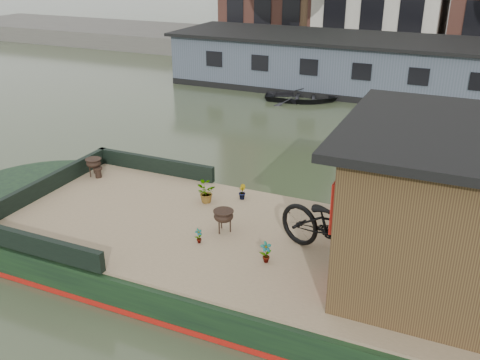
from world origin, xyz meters
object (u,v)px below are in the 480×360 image
at_px(brazier_front, 224,221).
at_px(dinghy, 302,93).
at_px(brazier_rear, 94,167).
at_px(bicycle, 337,228).
at_px(cabin, 479,213).
at_px(potted_plant_a, 266,252).

distance_m(brazier_front, dinghy, 11.68).
distance_m(brazier_front, brazier_rear, 3.92).
height_order(bicycle, dinghy, bicycle).
height_order(bicycle, brazier_front, bicycle).
bearing_deg(cabin, brazier_rear, 171.31).
height_order(bicycle, potted_plant_a, bicycle).
bearing_deg(bicycle, potted_plant_a, 138.81).
distance_m(bicycle, potted_plant_a, 1.19).
relative_size(cabin, brazier_front, 9.64).
relative_size(potted_plant_a, brazier_front, 0.88).
bearing_deg(bicycle, brazier_rear, 97.94).
distance_m(bicycle, brazier_rear, 5.95).
height_order(brazier_front, dinghy, brazier_front).
relative_size(cabin, bicycle, 1.82).
xyz_separation_m(cabin, brazier_rear, (-7.79, 1.19, -1.03)).
height_order(brazier_rear, dinghy, brazier_rear).
bearing_deg(dinghy, cabin, -165.35).
relative_size(potted_plant_a, brazier_rear, 0.91).
bearing_deg(dinghy, bicycle, -173.64).
height_order(cabin, potted_plant_a, cabin).
distance_m(cabin, potted_plant_a, 3.21).
relative_size(bicycle, brazier_front, 5.31).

